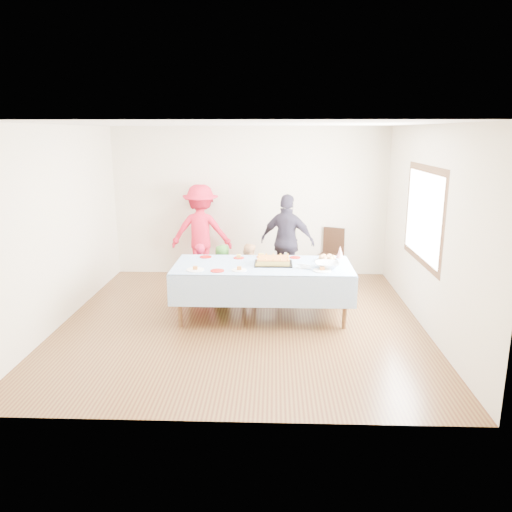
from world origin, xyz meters
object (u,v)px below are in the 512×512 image
(birthday_cake, at_px, (273,261))
(adult_left, at_px, (201,232))
(dining_chair, at_px, (332,250))
(party_table, at_px, (263,268))

(birthday_cake, bearing_deg, adult_left, 123.80)
(dining_chair, distance_m, adult_left, 2.39)
(adult_left, bearing_deg, party_table, 121.71)
(party_table, bearing_deg, adult_left, 120.30)
(party_table, xyz_separation_m, birthday_cake, (0.15, 0.03, 0.10))
(adult_left, bearing_deg, birthday_cake, 125.21)
(party_table, bearing_deg, birthday_cake, 10.85)
(birthday_cake, bearing_deg, dining_chair, 62.34)
(dining_chair, xyz_separation_m, adult_left, (-2.37, -0.07, 0.34))
(dining_chair, bearing_deg, adult_left, -153.49)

